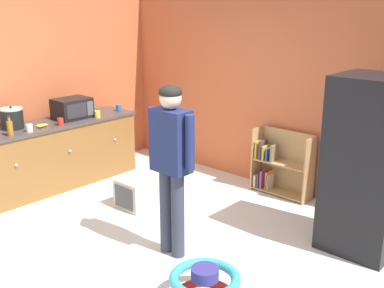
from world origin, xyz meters
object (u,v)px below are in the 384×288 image
(kitchen_counter, at_px, (57,154))
(banana_bunch, at_px, (42,125))
(baby_walker, at_px, (205,285))
(teal_cup, at_px, (92,108))
(bookshelf, at_px, (280,166))
(yellow_cup, at_px, (97,114))
(standing_person, at_px, (171,156))
(white_cup, at_px, (29,128))
(microwave, at_px, (72,108))
(blue_cup, at_px, (119,108))
(refrigerator, at_px, (367,166))
(amber_bottle, at_px, (10,128))
(crock_pot, at_px, (12,118))
(red_cup, at_px, (60,122))
(pet_carrier, at_px, (141,191))

(kitchen_counter, xyz_separation_m, banana_bunch, (0.14, -0.26, 0.48))
(baby_walker, distance_m, teal_cup, 3.76)
(bookshelf, height_order, yellow_cup, yellow_cup)
(standing_person, bearing_deg, white_cup, -174.83)
(bookshelf, xyz_separation_m, white_cup, (-2.21, -2.29, 0.57))
(baby_walker, distance_m, white_cup, 3.14)
(microwave, bearing_deg, standing_person, -12.89)
(blue_cup, relative_size, teal_cup, 1.00)
(microwave, bearing_deg, kitchen_counter, -89.09)
(blue_cup, bearing_deg, baby_walker, -28.27)
(baby_walker, distance_m, yellow_cup, 3.36)
(baby_walker, height_order, white_cup, white_cup)
(refrigerator, bearing_deg, amber_bottle, -152.94)
(white_cup, distance_m, teal_cup, 1.26)
(white_cup, bearing_deg, kitchen_counter, 113.49)
(blue_cup, relative_size, yellow_cup, 1.00)
(crock_pot, relative_size, red_cup, 3.07)
(kitchen_counter, xyz_separation_m, amber_bottle, (0.21, -0.73, 0.55))
(microwave, height_order, blue_cup, microwave)
(microwave, distance_m, red_cup, 0.41)
(bookshelf, relative_size, baby_walker, 1.41)
(banana_bunch, height_order, blue_cup, blue_cup)
(baby_walker, height_order, banana_bunch, banana_bunch)
(microwave, bearing_deg, white_cup, -74.53)
(pet_carrier, height_order, banana_bunch, banana_bunch)
(bookshelf, bearing_deg, standing_person, -88.36)
(bookshelf, relative_size, teal_cup, 8.95)
(white_cup, height_order, yellow_cup, same)
(refrigerator, distance_m, baby_walker, 2.01)
(amber_bottle, bearing_deg, teal_cup, 104.09)
(pet_carrier, distance_m, banana_bunch, 1.53)
(banana_bunch, bearing_deg, baby_walker, -7.52)
(crock_pot, bearing_deg, amber_bottle, -31.48)
(white_cup, relative_size, teal_cup, 1.00)
(refrigerator, relative_size, crock_pot, 6.11)
(kitchen_counter, relative_size, banana_bunch, 14.81)
(kitchen_counter, distance_m, pet_carrier, 1.41)
(refrigerator, relative_size, red_cup, 18.74)
(standing_person, bearing_deg, yellow_cup, 159.97)
(pet_carrier, bearing_deg, teal_cup, 164.19)
(white_cup, bearing_deg, banana_bunch, 107.31)
(pet_carrier, bearing_deg, white_cup, -145.53)
(crock_pot, bearing_deg, bookshelf, 43.07)
(bookshelf, distance_m, crock_pot, 3.50)
(baby_walker, bearing_deg, standing_person, 152.73)
(standing_person, relative_size, baby_walker, 2.84)
(banana_bunch, bearing_deg, bookshelf, 42.31)
(pet_carrier, xyz_separation_m, microwave, (-1.36, -0.01, 0.86))
(baby_walker, distance_m, pet_carrier, 2.13)
(baby_walker, bearing_deg, kitchen_counter, 168.28)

